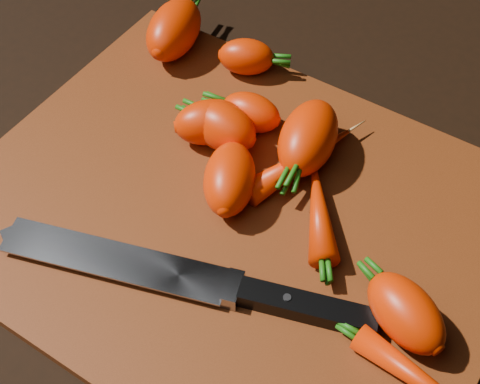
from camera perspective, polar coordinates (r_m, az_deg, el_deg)
The scene contains 13 objects.
ground at distance 0.64m, azimuth -0.49°, elevation -2.55°, with size 2.00×2.00×0.01m, color black.
cutting_board at distance 0.63m, azimuth -0.50°, elevation -1.96°, with size 0.50×0.40×0.01m, color brown.
carrot_0 at distance 0.67m, azimuth -2.60°, elevation 5.97°, with size 0.07×0.05×0.05m, color red.
carrot_1 at distance 0.66m, azimuth -1.42°, elevation 5.57°, with size 0.07×0.05×0.05m, color red.
carrot_2 at distance 0.65m, azimuth 5.84°, elevation 4.64°, with size 0.09×0.05×0.05m, color red.
carrot_3 at distance 0.61m, azimuth -0.89°, elevation 1.14°, with size 0.08×0.05×0.05m, color red.
carrot_4 at distance 0.68m, azimuth 0.94°, elevation 6.81°, with size 0.06×0.04×0.04m, color red.
carrot_5 at distance 0.74m, azimuth 0.54°, elevation 11.47°, with size 0.06×0.04×0.04m, color red.
carrot_6 at distance 0.56m, azimuth 13.96°, elevation -9.97°, with size 0.08×0.05×0.05m, color red.
carrot_7 at distance 0.64m, azimuth 5.13°, elevation 2.59°, with size 0.13×0.03×0.03m, color red.
carrot_9 at distance 0.61m, azimuth 6.75°, elevation -1.62°, with size 0.11×0.03×0.03m, color red.
carrot_10 at distance 0.77m, azimuth -5.66°, elevation 13.63°, with size 0.09×0.05×0.05m, color red.
knife at distance 0.59m, azimuth -8.92°, elevation -6.18°, with size 0.33×0.12×0.02m.
Camera 1 is at (0.20, -0.31, 0.51)m, focal length 50.00 mm.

